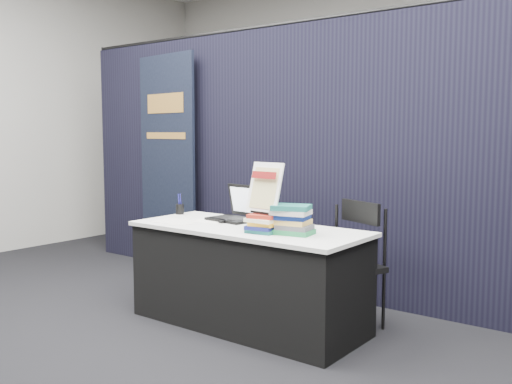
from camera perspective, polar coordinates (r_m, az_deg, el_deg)
The scene contains 15 objects.
floor at distance 4.03m, azimuth -5.84°, elevation -15.08°, with size 8.00×8.00×0.00m, color black.
wall_back at distance 7.22m, azimuth 16.59°, elevation 8.15°, with size 8.00×0.02×3.50m, color #A8A69F.
drape_partition at distance 5.05m, azimuth 6.58°, elevation 3.15°, with size 6.00×0.08×2.40m, color black.
display_table at distance 4.31m, azimuth -0.82°, elevation -8.39°, with size 1.80×0.75×0.75m.
laptop at distance 4.55m, azimuth -2.01°, elevation -2.00°, with size 0.40×0.33×0.28m.
mouse at distance 4.41m, azimuth -3.33°, elevation -2.90°, with size 0.06×0.10×0.03m, color black.
brochure_left at distance 4.51m, azimuth -8.03°, elevation -2.95°, with size 0.33×0.23×0.00m, color white.
brochure_mid at distance 4.48m, azimuth -7.68°, elevation -3.00°, with size 0.26×0.19×0.00m, color silver.
brochure_right at distance 4.49m, azimuth -4.63°, elevation -2.94°, with size 0.26×0.19×0.00m, color white.
pen_cup at distance 4.91m, azimuth -7.62°, elevation -1.71°, with size 0.07×0.07×0.09m, color black.
book_stack_tall at distance 3.96m, azimuth 0.61°, elevation -3.18°, with size 0.20×0.16×0.13m.
book_stack_short at distance 3.91m, azimuth 3.68°, elevation -2.77°, with size 0.28×0.23×0.21m.
info_sign at distance 3.95m, azimuth 0.88°, elevation 0.34°, with size 0.28×0.15×0.37m.
pullup_banner at distance 6.14m, azimuth -8.88°, elevation 1.76°, with size 0.96×0.22×2.26m.
stacking_chair at distance 4.23m, azimuth 9.30°, elevation -6.73°, with size 0.55×0.57×0.94m.
Camera 1 is at (2.59, -2.73, 1.45)m, focal length 40.00 mm.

